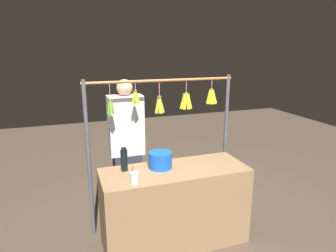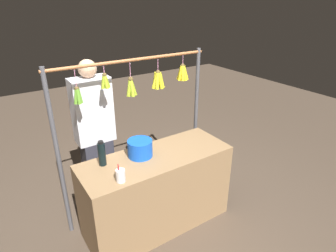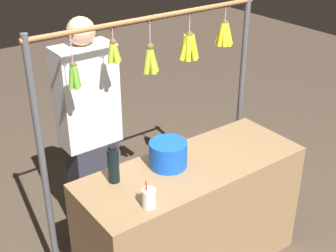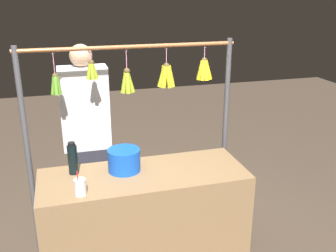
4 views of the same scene
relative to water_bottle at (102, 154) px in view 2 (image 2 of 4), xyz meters
name	(u,v)px [view 2 (image 2 of 4)]	position (x,y,z in m)	size (l,w,h in m)	color
ground_plane	(158,222)	(-0.51, 0.15, -0.99)	(12.00, 12.00, 0.00)	#4D3E31
market_counter	(157,191)	(-0.51, 0.15, -0.56)	(1.57, 0.60, 0.87)	olive
display_rack	(140,105)	(-0.58, -0.28, 0.28)	(1.76, 0.14, 1.81)	#4C4C51
water_bottle	(102,154)	(0.00, 0.00, 0.00)	(0.07, 0.07, 0.25)	black
blue_bucket	(140,148)	(-0.38, 0.05, -0.03)	(0.25, 0.25, 0.17)	blue
drink_cup	(121,176)	(-0.03, 0.34, -0.06)	(0.08, 0.08, 0.18)	silver
vendor_person	(96,138)	(-0.15, -0.60, -0.12)	(0.42, 0.23, 1.76)	#2D2D38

